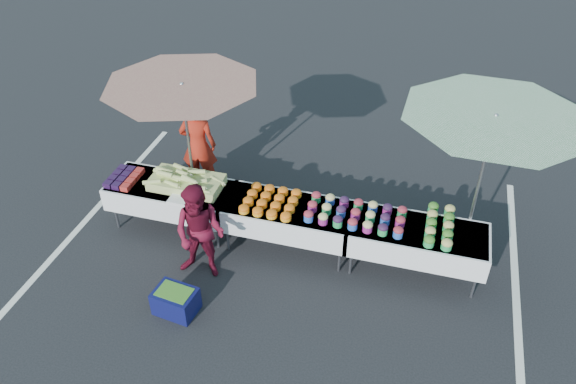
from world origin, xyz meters
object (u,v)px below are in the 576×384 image
(umbrella_left, at_px, (183,96))
(storage_bin, at_px, (176,301))
(table_left, at_px, (171,195))
(table_center, at_px, (288,216))
(customer, at_px, (200,233))
(umbrella_right, at_px, (493,130))
(table_right, at_px, (417,239))
(vendor, at_px, (198,145))

(umbrella_left, xyz_separation_m, storage_bin, (0.57, -1.98, -1.85))
(storage_bin, bearing_deg, table_left, 122.50)
(table_center, bearing_deg, table_left, 180.00)
(storage_bin, bearing_deg, customer, 91.30)
(table_center, bearing_deg, umbrella_right, 9.86)
(umbrella_left, distance_m, storage_bin, 2.77)
(table_left, height_order, storage_bin, table_left)
(table_left, distance_m, table_right, 3.60)
(vendor, distance_m, umbrella_left, 1.41)
(table_center, xyz_separation_m, umbrella_left, (-1.62, 0.40, 1.44))
(table_left, relative_size, vendor, 1.17)
(table_center, relative_size, umbrella_right, 0.61)
(vendor, distance_m, umbrella_right, 4.51)
(table_right, distance_m, vendor, 3.77)
(table_left, distance_m, umbrella_right, 4.55)
(customer, distance_m, storage_bin, 0.92)
(customer, height_order, storage_bin, customer)
(customer, bearing_deg, table_center, 40.04)
(vendor, bearing_deg, table_left, 78.67)
(table_right, relative_size, vendor, 1.17)
(table_left, bearing_deg, umbrella_left, 65.80)
(table_center, bearing_deg, storage_bin, -123.57)
(table_center, bearing_deg, vendor, 149.42)
(table_center, bearing_deg, umbrella_left, 166.13)
(table_left, height_order, umbrella_right, umbrella_right)
(table_left, xyz_separation_m, table_right, (3.60, 0.00, 0.00))
(umbrella_left, bearing_deg, table_center, -13.87)
(table_left, xyz_separation_m, storage_bin, (0.75, -1.58, -0.40))
(umbrella_left, height_order, storage_bin, umbrella_left)
(umbrella_right, bearing_deg, customer, -159.76)
(vendor, bearing_deg, customer, 101.96)
(table_left, relative_size, umbrella_left, 0.80)
(storage_bin, bearing_deg, vendor, 113.00)
(table_right, bearing_deg, umbrella_right, 33.14)
(table_right, xyz_separation_m, umbrella_right, (0.65, 0.43, 1.56))
(umbrella_right, bearing_deg, table_center, -170.14)
(customer, height_order, umbrella_right, umbrella_right)
(table_center, bearing_deg, table_right, 0.00)
(table_right, height_order, storage_bin, table_right)
(table_center, relative_size, umbrella_left, 0.80)
(table_center, xyz_separation_m, umbrella_right, (2.45, 0.43, 1.56))
(vendor, bearing_deg, table_center, 137.77)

